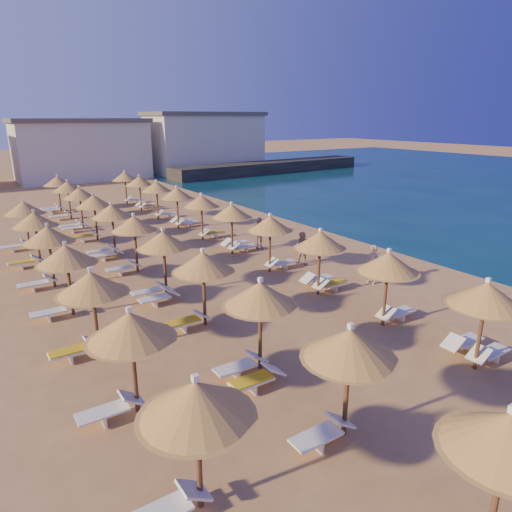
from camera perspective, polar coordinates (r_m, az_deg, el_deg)
ground at (r=18.35m, az=5.56°, el=-7.23°), size 220.00×220.00×0.00m
jetty at (r=64.68m, az=1.86°, el=11.05°), size 30.20×5.95×1.50m
hotel_blocks at (r=61.08m, az=-20.16°, el=12.48°), size 49.96×9.54×8.10m
parasol_row_east at (r=23.92m, az=-0.80°, el=4.78°), size 2.32×43.09×3.00m
parasol_row_west at (r=21.52m, az=-13.39°, el=2.91°), size 2.32×43.09×3.00m
parasol_row_inland at (r=18.81m, az=-22.64°, el=0.01°), size 2.32×24.56×3.00m
loungers at (r=22.20m, az=-8.81°, el=-2.01°), size 12.59×41.34×0.66m
beachgoer_c at (r=26.84m, az=0.37°, el=2.89°), size 1.19×0.75×1.90m
beachgoer_b at (r=24.05m, az=5.85°, el=0.94°), size 0.98×1.06×1.75m
beachgoer_a at (r=21.88m, az=14.38°, el=-1.03°), size 0.55×0.74×1.85m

